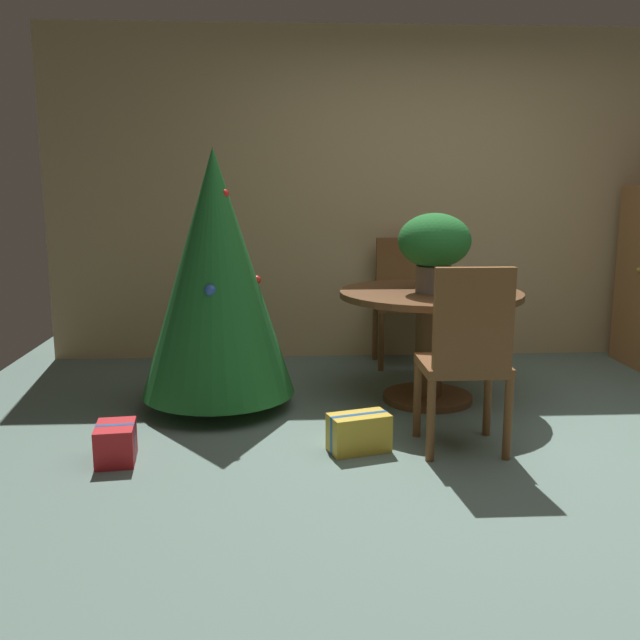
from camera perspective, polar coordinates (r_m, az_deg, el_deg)
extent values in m
plane|color=slate|center=(3.88, 14.55, -10.34)|extent=(6.60, 6.60, 0.00)
cube|color=tan|center=(5.76, 8.53, 9.96)|extent=(6.00, 0.10, 2.60)
cylinder|color=brown|center=(4.65, 8.78, -6.26)|extent=(0.58, 0.58, 0.04)
cylinder|color=brown|center=(4.57, 8.90, -2.15)|extent=(0.18, 0.18, 0.64)
cylinder|color=brown|center=(4.50, 9.03, 2.10)|extent=(1.16, 1.16, 0.04)
cylinder|color=#665B51|center=(4.42, 9.25, 3.31)|extent=(0.22, 0.22, 0.17)
ellipsoid|color=#1E6628|center=(4.40, 9.35, 6.44)|extent=(0.45, 0.45, 0.34)
sphere|color=#EAD14C|center=(4.26, 10.08, 7.14)|extent=(0.06, 0.06, 0.06)
sphere|color=#EAD14C|center=(4.30, 10.16, 7.02)|extent=(0.06, 0.06, 0.06)
cylinder|color=brown|center=(3.94, 7.97, -6.46)|extent=(0.04, 0.04, 0.43)
cylinder|color=brown|center=(4.03, 13.55, -6.26)|extent=(0.04, 0.04, 0.43)
cylinder|color=brown|center=(3.61, 9.05, -8.14)|extent=(0.04, 0.04, 0.43)
cylinder|color=brown|center=(3.71, 15.12, -7.85)|extent=(0.04, 0.04, 0.43)
cube|color=brown|center=(3.75, 11.57, -3.67)|extent=(0.44, 0.40, 0.05)
cube|color=brown|center=(3.53, 12.46, 0.07)|extent=(0.40, 0.05, 0.52)
cylinder|color=brown|center=(5.36, 9.31, -1.75)|extent=(0.04, 0.04, 0.44)
cylinder|color=brown|center=(5.29, 5.02, -1.82)|extent=(0.04, 0.04, 0.44)
cylinder|color=brown|center=(5.70, 8.57, -0.99)|extent=(0.04, 0.04, 0.44)
cylinder|color=brown|center=(5.63, 4.53, -1.05)|extent=(0.04, 0.04, 0.44)
cube|color=brown|center=(5.44, 6.92, 1.14)|extent=(0.45, 0.39, 0.05)
cube|color=brown|center=(5.57, 6.68, 4.18)|extent=(0.40, 0.05, 0.49)
cylinder|color=brown|center=(4.49, -8.22, -6.49)|extent=(0.10, 0.10, 0.10)
cone|color=#1E6628|center=(4.32, -8.51, 3.79)|extent=(0.95, 0.95, 1.51)
sphere|color=red|center=(4.49, -4.75, -0.41)|extent=(0.07, 0.07, 0.07)
sphere|color=red|center=(4.24, -7.79, 10.22)|extent=(0.05, 0.05, 0.05)
sphere|color=gold|center=(4.54, -10.24, 2.45)|extent=(0.05, 0.05, 0.05)
sphere|color=red|center=(4.39, -9.92, 7.06)|extent=(0.04, 0.04, 0.04)
sphere|color=#2D51A8|center=(4.08, -8.98, 2.43)|extent=(0.07, 0.07, 0.07)
sphere|color=red|center=(4.38, -9.78, 7.94)|extent=(0.07, 0.07, 0.07)
sphere|color=red|center=(4.32, -5.18, 3.30)|extent=(0.05, 0.05, 0.05)
sphere|color=red|center=(4.16, -5.54, -1.80)|extent=(0.07, 0.07, 0.07)
cube|color=gold|center=(3.74, 3.20, -9.19)|extent=(0.35, 0.25, 0.20)
cube|color=#1E569E|center=(3.74, 3.20, -9.19)|extent=(0.31, 0.12, 0.20)
cube|color=red|center=(3.75, -16.37, -9.64)|extent=(0.22, 0.28, 0.19)
cube|color=#1E569E|center=(3.75, -16.37, -9.64)|extent=(0.20, 0.05, 0.20)
sphere|color=#B29338|center=(5.77, 24.62, 3.75)|extent=(0.04, 0.04, 0.04)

